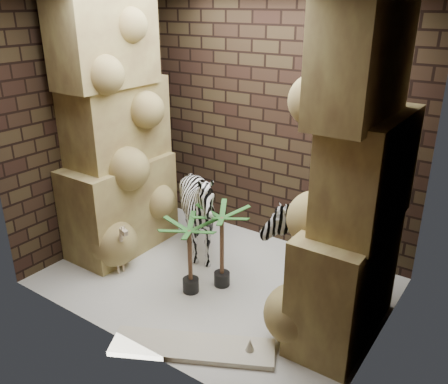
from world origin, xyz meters
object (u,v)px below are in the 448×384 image
Objects in this scene: zebra_right at (300,224)px; palm_back at (190,258)px; giraffe_toy at (115,244)px; surfboard at (193,347)px; palm_front at (222,248)px; zebra_left at (199,217)px.

palm_back is at bearing -155.43° from zebra_right.
giraffe_toy is (-1.78, -0.95, -0.36)m from zebra_right.
giraffe_toy reaches higher than surfboard.
giraffe_toy is 1.64m from surfboard.
palm_front is (1.15, 0.43, 0.13)m from giraffe_toy.
zebra_right reaches higher than surfboard.
palm_front is (0.53, -0.31, -0.09)m from zebra_left.
zebra_right is at bearing 39.74° from palm_front.
giraffe_toy is 0.45× the size of surfboard.
zebra_right is 0.85m from palm_front.
zebra_right is at bearing 52.73° from surfboard.
giraffe_toy is (-0.62, -0.74, -0.22)m from zebra_left.
zebra_right reaches higher than giraffe_toy.
surfboard is (0.37, -0.97, -0.42)m from palm_front.
palm_front is at bearing 83.27° from surfboard.
zebra_right is 2.05m from giraffe_toy.
palm_back is at bearing 101.97° from surfboard.
zebra_right reaches higher than palm_front.
palm_back is 0.57× the size of surfboard.
zebra_left is at bearing 97.62° from surfboard.
zebra_right reaches higher than palm_back.
giraffe_toy is 0.80× the size of palm_back.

